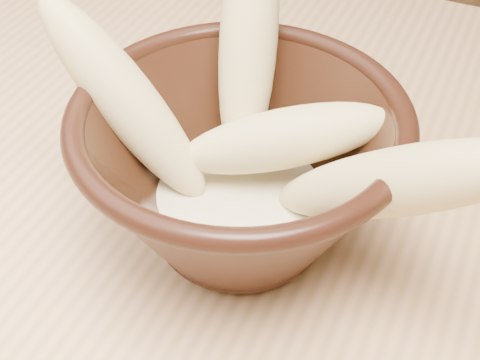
% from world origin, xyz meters
% --- Properties ---
extents(table, '(1.20, 0.80, 0.75)m').
position_xyz_m(table, '(0.00, 0.00, 0.67)').
color(table, tan).
rests_on(table, ground).
extents(bowl, '(0.21, 0.21, 0.11)m').
position_xyz_m(bowl, '(0.03, -0.00, 0.82)').
color(bowl, black).
rests_on(bowl, table).
extents(milk_puddle, '(0.12, 0.12, 0.02)m').
position_xyz_m(milk_puddle, '(0.03, -0.00, 0.79)').
color(milk_puddle, beige).
rests_on(milk_puddle, bowl).
extents(banana_upright, '(0.07, 0.13, 0.17)m').
position_xyz_m(banana_upright, '(0.00, 0.06, 0.87)').
color(banana_upright, '#D4C87D').
rests_on(banana_upright, bowl).
extents(banana_left, '(0.14, 0.05, 0.14)m').
position_xyz_m(banana_left, '(-0.05, -0.01, 0.85)').
color(banana_left, '#D4C87D').
rests_on(banana_left, bowl).
extents(banana_right, '(0.17, 0.08, 0.14)m').
position_xyz_m(banana_right, '(0.12, -0.01, 0.85)').
color(banana_right, '#D4C87D').
rests_on(banana_right, bowl).
extents(banana_across, '(0.14, 0.09, 0.07)m').
position_xyz_m(banana_across, '(0.05, 0.02, 0.83)').
color(banana_across, '#D4C87D').
rests_on(banana_across, bowl).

